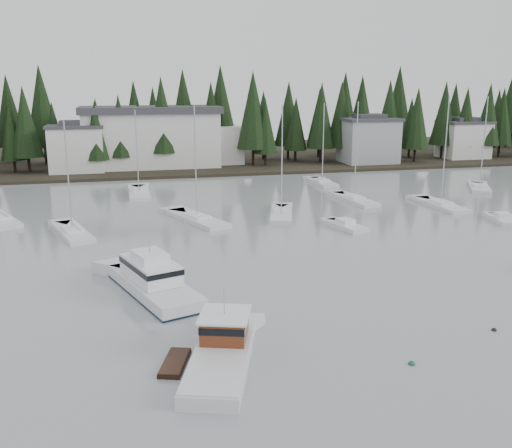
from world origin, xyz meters
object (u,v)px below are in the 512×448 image
(cabin_cruiser_center, at_px, (153,283))
(sailboat_6, at_px, (197,220))
(sailboat_5, at_px, (322,183))
(sailboat_11, at_px, (354,201))
(sailboat_7, at_px, (441,206))
(runabout_1, at_px, (345,227))
(house_east_a, at_px, (368,139))
(sailboat_8, at_px, (139,194))
(sailboat_3, at_px, (73,234))
(sailboat_2, at_px, (0,221))
(harbor_inn, at_px, (162,137))
(runabout_2, at_px, (502,220))
(sailboat_10, at_px, (281,215))
(lobster_boat_brown, at_px, (220,354))
(house_east_b, at_px, (464,139))
(house_west, at_px, (76,147))
(sailboat_4, at_px, (479,189))

(cabin_cruiser_center, height_order, sailboat_6, sailboat_6)
(sailboat_5, xyz_separation_m, sailboat_11, (-0.51, -13.95, -0.00))
(sailboat_7, relative_size, runabout_1, 2.34)
(sailboat_6, relative_size, runabout_1, 2.21)
(house_east_a, distance_m, sailboat_8, 49.16)
(sailboat_3, height_order, sailboat_7, sailboat_7)
(sailboat_2, height_order, sailboat_3, sailboat_2)
(cabin_cruiser_center, xyz_separation_m, sailboat_8, (0.50, 40.39, -0.66))
(harbor_inn, xyz_separation_m, runabout_2, (34.41, -51.48, -5.64))
(sailboat_6, xyz_separation_m, sailboat_7, (31.50, 0.29, 0.01))
(sailboat_5, distance_m, sailboat_10, 23.57)
(sailboat_10, bearing_deg, lobster_boat_brown, 175.39)
(house_east_a, relative_size, sailboat_7, 0.74)
(harbor_inn, bearing_deg, sailboat_2, -119.61)
(sailboat_2, relative_size, sailboat_3, 1.00)
(sailboat_5, bearing_deg, house_east_b, -62.69)
(sailboat_8, height_order, runabout_1, sailboat_8)
(sailboat_5, distance_m, sailboat_8, 28.52)
(sailboat_6, relative_size, runabout_2, 2.45)
(sailboat_7, bearing_deg, sailboat_6, 88.79)
(lobster_boat_brown, relative_size, sailboat_7, 0.68)
(sailboat_8, bearing_deg, lobster_boat_brown, -177.32)
(sailboat_8, height_order, sailboat_11, sailboat_11)
(sailboat_10, bearing_deg, house_east_b, -34.53)
(house_east_a, xyz_separation_m, cabin_cruiser_center, (-44.93, -60.87, -4.18))
(sailboat_7, height_order, runabout_2, sailboat_7)
(harbor_inn, relative_size, sailboat_10, 2.18)
(runabout_2, bearing_deg, sailboat_8, 68.46)
(sailboat_2, bearing_deg, sailboat_11, -112.55)
(cabin_cruiser_center, bearing_deg, sailboat_8, -19.54)
(house_east_b, xyz_separation_m, harbor_inn, (-60.96, 2.34, 1.37))
(house_west, distance_m, runabout_1, 56.13)
(lobster_boat_brown, bearing_deg, sailboat_11, -13.82)
(house_west, height_order, sailboat_11, sailboat_11)
(house_west, bearing_deg, runabout_1, -56.62)
(cabin_cruiser_center, bearing_deg, harbor_inn, -24.07)
(house_east_b, height_order, sailboat_7, sailboat_7)
(sailboat_6, bearing_deg, house_east_a, -66.26)
(runabout_1, bearing_deg, sailboat_2, 57.70)
(sailboat_11, bearing_deg, sailboat_2, 85.19)
(house_east_a, distance_m, sailboat_3, 66.87)
(sailboat_6, distance_m, sailboat_11, 22.91)
(cabin_cruiser_center, distance_m, sailboat_11, 40.27)
(house_west, bearing_deg, house_east_b, 0.75)
(sailboat_5, relative_size, sailboat_11, 0.95)
(sailboat_4, relative_size, sailboat_6, 1.04)
(sailboat_3, relative_size, sailboat_5, 0.96)
(sailboat_4, bearing_deg, sailboat_3, 132.06)
(house_east_b, bearing_deg, sailboat_7, -125.83)
(house_east_a, bearing_deg, runabout_1, -116.92)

